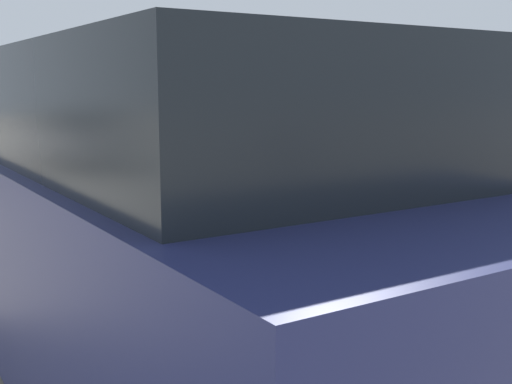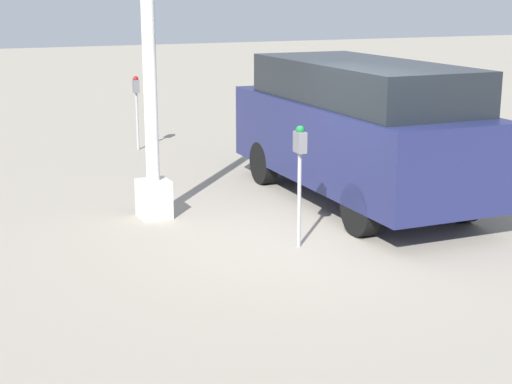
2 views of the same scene
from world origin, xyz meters
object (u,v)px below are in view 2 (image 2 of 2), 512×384
parking_meter_far (136,96)px  parked_van (357,126)px  parking_meter_near (300,158)px  lamp_post (148,36)px

parking_meter_far → parked_van: parked_van is taller
parking_meter_near → parked_van: 2.46m
parking_meter_far → parked_van: size_ratio=0.29×
parking_meter_near → lamp_post: (2.07, 1.26, 1.42)m
parking_meter_near → parked_van: (1.64, -1.83, 0.03)m
parked_van → parking_meter_near: bearing=133.3°
parking_meter_far → parked_van: bearing=-156.3°
parking_meter_far → parking_meter_near: bearing=-175.0°
lamp_post → parked_van: size_ratio=1.29×
lamp_post → parked_van: lamp_post is taller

